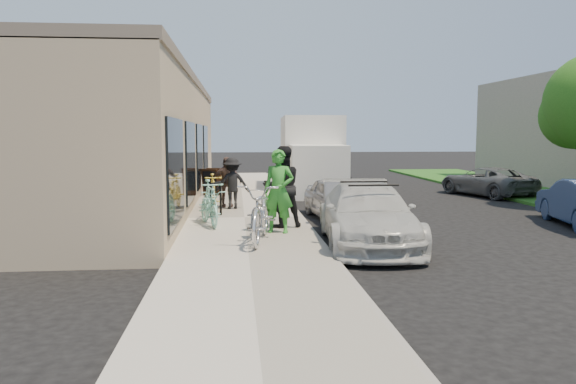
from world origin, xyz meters
name	(u,v)px	position (x,y,z in m)	size (l,w,h in m)	color
ground	(338,243)	(0.00, 0.00, 0.00)	(120.00, 120.00, 0.00)	black
sidewalk	(245,220)	(-2.00, 3.00, 0.07)	(3.00, 34.00, 0.15)	#B4ADA2
curb	(302,219)	(-0.45, 3.00, 0.07)	(0.12, 34.00, 0.13)	gray
storefront	(148,141)	(-5.24, 7.99, 2.12)	(3.60, 20.00, 4.22)	tan
bike_rack	(216,196)	(-2.76, 3.18, 0.72)	(0.31, 0.62, 0.94)	black
sandwich_board	(212,182)	(-3.10, 8.47, 0.65)	(0.74, 0.75, 0.97)	black
sedan_white	(367,215)	(0.55, -0.36, 0.66)	(2.19, 4.65, 1.35)	beige
sedan_silver	(337,198)	(0.60, 3.44, 0.58)	(1.37, 3.39, 1.16)	#A7A7AD
moving_truck	(312,158)	(0.93, 11.14, 1.37)	(2.59, 6.37, 3.09)	white
far_car_gray	(487,181)	(7.37, 8.70, 0.55)	(1.84, 3.98, 1.11)	#4E5053
tandem_bike	(261,212)	(-1.70, -0.42, 0.76)	(0.81, 2.32, 1.22)	silver
woman_rider	(279,191)	(-1.26, 0.59, 1.09)	(0.69, 0.45, 1.89)	green
man_standing	(282,187)	(-1.12, 1.35, 1.12)	(0.94, 0.73, 1.94)	black
cruiser_bike_a	(210,202)	(-2.86, 1.98, 0.69)	(0.51, 1.81, 1.09)	#90D7C6
cruiser_bike_b	(209,207)	(-2.87, 1.78, 0.59)	(0.58, 1.66, 0.87)	#90D7C6
cruiser_bike_c	(213,192)	(-2.90, 4.68, 0.67)	(0.49, 1.74, 1.04)	yellow
bystander_a	(232,183)	(-2.32, 4.77, 0.91)	(0.99, 0.57, 1.52)	black
bystander_b	(226,182)	(-2.51, 5.20, 0.92)	(0.90, 0.37, 1.53)	brown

